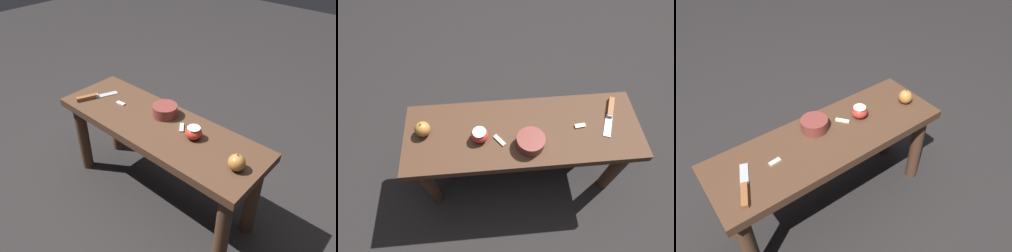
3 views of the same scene
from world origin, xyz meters
TOP-DOWN VIEW (x-y plane):
  - ground_plane at (0.00, 0.00)m, footprint 8.00×8.00m
  - wooden_bench at (0.00, 0.00)m, footprint 1.06×0.36m
  - knife at (-0.41, -0.06)m, footprint 0.11×0.21m
  - apple_whole at (0.44, -0.02)m, footprint 0.07×0.07m
  - apple_cut at (0.19, 0.02)m, footprint 0.07×0.07m
  - apple_slice_near_knife at (0.11, 0.04)m, footprint 0.05×0.06m
  - apple_slice_center at (-0.26, 0.00)m, footprint 0.05×0.02m
  - bowl at (-0.02, 0.07)m, footprint 0.12×0.12m

SIDE VIEW (x-z plane):
  - ground_plane at x=0.00m, z-range 0.00..0.00m
  - wooden_bench at x=0.00m, z-range 0.14..0.61m
  - apple_slice_near_knife at x=0.11m, z-range 0.47..0.48m
  - apple_slice_center at x=-0.26m, z-range 0.47..0.48m
  - knife at x=-0.41m, z-range 0.47..0.49m
  - bowl at x=-0.02m, z-range 0.47..0.52m
  - apple_cut at x=0.19m, z-range 0.47..0.52m
  - apple_whole at x=0.44m, z-range 0.46..0.54m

